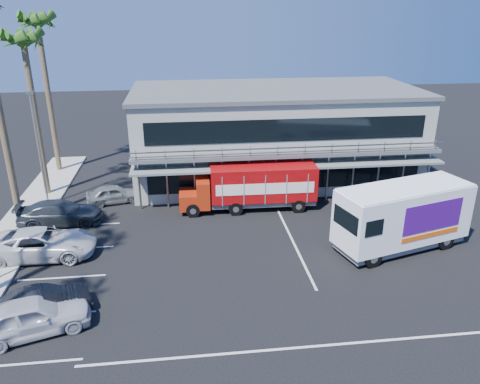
{
  "coord_description": "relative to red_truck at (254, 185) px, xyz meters",
  "views": [
    {
      "loc": [
        -4.25,
        -21.32,
        13.33
      ],
      "look_at": [
        -0.91,
        6.02,
        2.3
      ],
      "focal_mm": 35.0,
      "sensor_mm": 36.0,
      "label": 1
    }
  ],
  "objects": [
    {
      "name": "parked_car_c",
      "position": [
        -12.84,
        -5.25,
        -0.92
      ],
      "size": [
        5.91,
        2.74,
        1.64
      ],
      "primitive_type": "imported",
      "rotation": [
        0.0,
        0.0,
        1.57
      ],
      "color": "silver",
      "rests_on": "ground"
    },
    {
      "name": "palm_f",
      "position": [
        -15.44,
        9.99,
        9.73
      ],
      "size": [
        2.8,
        2.8,
        13.25
      ],
      "color": "brown",
      "rests_on": "ground"
    },
    {
      "name": "palm_e",
      "position": [
        -15.04,
        4.49,
        8.84
      ],
      "size": [
        2.8,
        2.8,
        12.25
      ],
      "color": "brown",
      "rests_on": "ground"
    },
    {
      "name": "building",
      "position": [
        2.66,
        6.43,
        1.92
      ],
      "size": [
        22.4,
        12.0,
        7.3
      ],
      "color": "#999F92",
      "rests_on": "ground"
    },
    {
      "name": "parked_car_e",
      "position": [
        -9.84,
        2.29,
        -1.08
      ],
      "size": [
        4.12,
        2.38,
        1.32
      ],
      "primitive_type": "imported",
      "rotation": [
        0.0,
        0.0,
        1.79
      ],
      "color": "slate",
      "rests_on": "ground"
    },
    {
      "name": "white_van",
      "position": [
        7.66,
        -6.7,
        0.32
      ],
      "size": [
        8.36,
        4.8,
        3.87
      ],
      "rotation": [
        0.0,
        0.0,
        0.28
      ],
      "color": "white",
      "rests_on": "ground"
    },
    {
      "name": "parked_car_b",
      "position": [
        -11.36,
        -11.01,
        -1.04
      ],
      "size": [
        4.49,
        2.91,
        1.4
      ],
      "primitive_type": "imported",
      "rotation": [
        0.0,
        0.0,
        1.94
      ],
      "color": "black",
      "rests_on": "ground"
    },
    {
      "name": "parked_car_a",
      "position": [
        -11.53,
        -12.14,
        -0.89
      ],
      "size": [
        5.31,
        3.41,
        1.68
      ],
      "primitive_type": "imported",
      "rotation": [
        0.0,
        0.0,
        1.88
      ],
      "color": "silver",
      "rests_on": "ground"
    },
    {
      "name": "red_truck",
      "position": [
        0.0,
        0.0,
        0.0
      ],
      "size": [
        9.44,
        2.44,
        3.16
      ],
      "rotation": [
        0.0,
        0.0,
        -0.02
      ],
      "color": "#A3240D",
      "rests_on": "ground"
    },
    {
      "name": "curb_strip",
      "position": [
        -15.34,
        -2.51,
        -1.66
      ],
      "size": [
        3.0,
        32.0,
        0.16
      ],
      "primitive_type": "cube",
      "color": "#A5A399",
      "rests_on": "ground"
    },
    {
      "name": "parked_car_d",
      "position": [
        -12.84,
        -0.91,
        -0.96
      ],
      "size": [
        5.43,
        2.4,
        1.55
      ],
      "primitive_type": "imported",
      "rotation": [
        0.0,
        0.0,
        1.61
      ],
      "color": "#282F36",
      "rests_on": "ground"
    },
    {
      "name": "light_pole_far",
      "position": [
        -14.54,
        2.49,
        2.77
      ],
      "size": [
        0.5,
        0.25,
        8.09
      ],
      "color": "gray",
      "rests_on": "ground"
    },
    {
      "name": "ground",
      "position": [
        -0.34,
        -8.51,
        -1.74
      ],
      "size": [
        120.0,
        120.0,
        0.0
      ],
      "primitive_type": "plane",
      "color": "black",
      "rests_on": "ground"
    }
  ]
}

